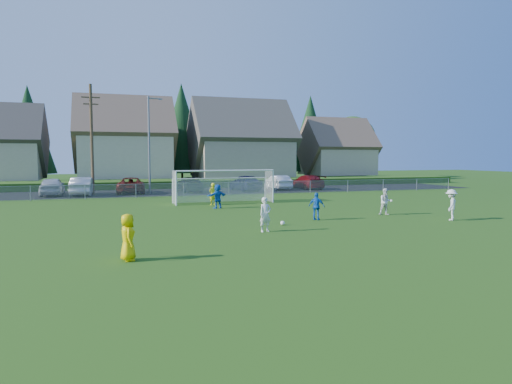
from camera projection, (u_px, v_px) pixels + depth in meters
ground at (315, 239)px, 19.20m from camera, size 160.00×160.00×0.00m
asphalt_lot at (195, 191)px, 45.25m from camera, size 60.00×60.00×0.00m
grass_embankment at (183, 183)px, 52.32m from camera, size 70.00×6.00×0.80m
soccer_ball at (283, 223)px, 23.09m from camera, size 0.22×0.22×0.22m
referee at (128, 237)px, 15.18m from camera, size 0.55×0.80×1.58m
player_white_a at (265, 215)px, 21.03m from camera, size 0.65×0.50×1.60m
player_white_b at (386, 202)px, 27.06m from camera, size 0.92×0.82×1.58m
player_white_c at (451, 205)px, 24.84m from camera, size 1.23×1.21×1.70m
player_blue_a at (317, 206)px, 24.92m from camera, size 0.92×0.84×1.51m
player_blue_b at (218, 196)px, 30.55m from camera, size 1.56×1.00×1.61m
goalkeeper at (213, 194)px, 32.69m from camera, size 0.68×0.58×1.58m
car_a at (52, 186)px, 40.46m from camera, size 2.01×4.82×1.63m
car_b at (82, 186)px, 40.78m from camera, size 1.93×5.00×1.63m
car_c at (131, 185)px, 43.07m from camera, size 2.86×5.56×1.50m
car_d at (190, 184)px, 44.78m from camera, size 2.21×5.11×1.46m
car_e at (245, 183)px, 46.21m from camera, size 2.47×4.99×1.64m
car_f at (278, 182)px, 48.08m from camera, size 1.60×4.52×1.49m
car_g at (307, 182)px, 48.83m from camera, size 2.34×5.23×1.49m
soccer_goal at (223, 181)px, 34.28m from camera, size 7.42×1.90×2.50m
chainlink_fence at (206, 189)px, 39.99m from camera, size 52.06×0.06×1.20m
streetlight at (150, 142)px, 42.07m from camera, size 1.38×0.18×9.00m
utility_pole at (92, 138)px, 41.42m from camera, size 1.60×0.26×10.00m
houses_row at (188, 127)px, 59.47m from camera, size 53.90×11.45×13.27m
tree_row at (174, 132)px, 65.15m from camera, size 65.98×12.36×13.80m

